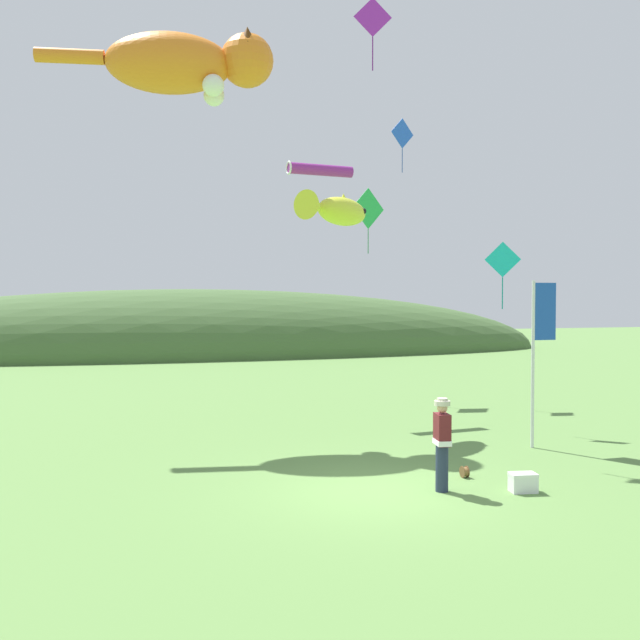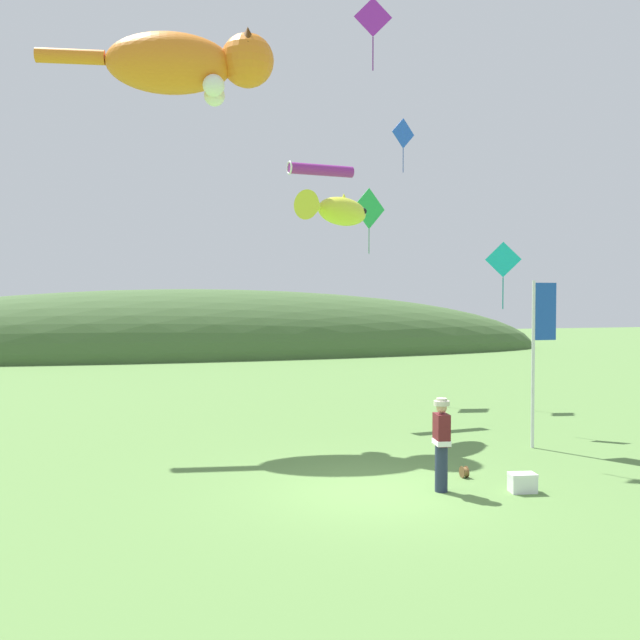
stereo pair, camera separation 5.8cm
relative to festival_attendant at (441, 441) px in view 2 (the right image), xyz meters
The scene contains 13 objects.
ground_plane 1.53m from the festival_attendant, 164.23° to the left, with size 120.00×120.00×0.00m, color #5B8442.
distant_hill_ridge 33.85m from the festival_attendant, 91.94° to the left, with size 49.20×11.58×8.36m.
festival_attendant is the anchor object (origin of this frame).
kite_spool 1.47m from the festival_attendant, 41.93° to the left, with size 0.12×0.24×0.24m.
picnic_cooler 1.71m from the festival_attendant, 17.85° to the right, with size 0.54×0.40×0.36m.
festival_banner_pole 5.28m from the festival_attendant, 36.40° to the left, with size 0.66×0.08×4.08m.
kite_giant_cat 13.19m from the festival_attendant, 114.76° to the left, with size 6.56×2.38×2.00m.
kite_fish_windsock 8.35m from the festival_attendant, 90.20° to the left, with size 2.73×2.54×0.90m.
kite_tube_streamer 12.04m from the festival_attendant, 87.36° to the left, with size 2.24×0.63×0.44m.
kite_diamond_teal 8.28m from the festival_attendant, 50.98° to the left, with size 0.89×0.50×1.90m.
kite_diamond_green 14.17m from the festival_attendant, 76.21° to the left, with size 1.42×0.54×2.41m.
kite_diamond_blue 16.14m from the festival_attendant, 70.51° to the left, with size 1.06×0.40×2.02m.
kite_diamond_violet 11.87m from the festival_attendant, 82.29° to the left, with size 1.03×0.20×1.94m.
Camera 2 is at (-4.74, -12.53, 3.69)m, focal length 40.00 mm.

